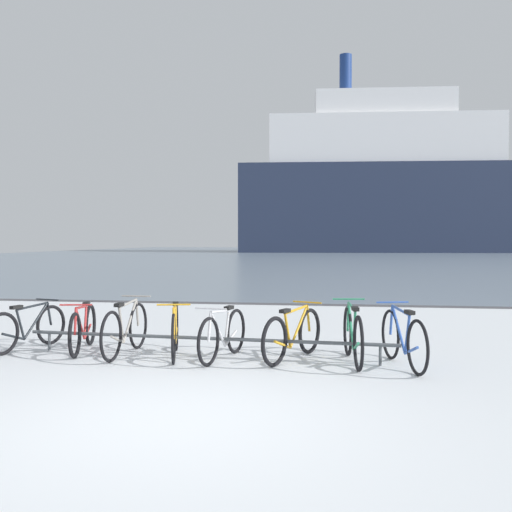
{
  "coord_description": "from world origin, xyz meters",
  "views": [
    {
      "loc": [
        1.58,
        -5.35,
        1.7
      ],
      "look_at": [
        -0.05,
        5.61,
        1.39
      ],
      "focal_mm": 41.45,
      "sensor_mm": 36.0,
      "label": 1
    }
  ],
  "objects_px": {
    "bicycle_2": "(126,329)",
    "bicycle_3": "(175,331)",
    "bicycle_4": "(223,335)",
    "ferry_ship": "(388,186)",
    "bicycle_0": "(28,328)",
    "bicycle_1": "(83,328)",
    "bicycle_5": "(293,335)",
    "bicycle_7": "(403,339)",
    "bicycle_6": "(353,335)"
  },
  "relations": [
    {
      "from": "bicycle_7",
      "to": "bicycle_4",
      "type": "bearing_deg",
      "value": 177.14
    },
    {
      "from": "bicycle_0",
      "to": "bicycle_4",
      "type": "xyz_separation_m",
      "value": [
        3.12,
        -0.28,
        0.01
      ]
    },
    {
      "from": "bicycle_1",
      "to": "bicycle_7",
      "type": "xyz_separation_m",
      "value": [
        4.7,
        -0.41,
        0.03
      ]
    },
    {
      "from": "bicycle_3",
      "to": "ferry_ship",
      "type": "xyz_separation_m",
      "value": [
        8.25,
        72.56,
        8.47
      ]
    },
    {
      "from": "bicycle_4",
      "to": "bicycle_7",
      "type": "distance_m",
      "value": 2.48
    },
    {
      "from": "bicycle_4",
      "to": "bicycle_5",
      "type": "distance_m",
      "value": 0.99
    },
    {
      "from": "bicycle_3",
      "to": "bicycle_4",
      "type": "height_order",
      "value": "bicycle_3"
    },
    {
      "from": "bicycle_5",
      "to": "ferry_ship",
      "type": "distance_m",
      "value": 73.29
    },
    {
      "from": "bicycle_0",
      "to": "ferry_ship",
      "type": "height_order",
      "value": "ferry_ship"
    },
    {
      "from": "bicycle_0",
      "to": "bicycle_4",
      "type": "bearing_deg",
      "value": -5.08
    },
    {
      "from": "bicycle_1",
      "to": "bicycle_7",
      "type": "relative_size",
      "value": 0.99
    },
    {
      "from": "bicycle_3",
      "to": "bicycle_5",
      "type": "height_order",
      "value": "bicycle_3"
    },
    {
      "from": "bicycle_6",
      "to": "bicycle_1",
      "type": "bearing_deg",
      "value": 176.25
    },
    {
      "from": "bicycle_2",
      "to": "bicycle_3",
      "type": "bearing_deg",
      "value": -3.26
    },
    {
      "from": "bicycle_2",
      "to": "bicycle_7",
      "type": "xyz_separation_m",
      "value": [
        3.95,
        -0.23,
        -0.0
      ]
    },
    {
      "from": "bicycle_6",
      "to": "bicycle_7",
      "type": "xyz_separation_m",
      "value": [
        0.66,
        -0.15,
        -0.01
      ]
    },
    {
      "from": "bicycle_3",
      "to": "bicycle_6",
      "type": "relative_size",
      "value": 0.95
    },
    {
      "from": "bicycle_2",
      "to": "ferry_ship",
      "type": "height_order",
      "value": "ferry_ship"
    },
    {
      "from": "bicycle_2",
      "to": "ferry_ship",
      "type": "bearing_deg",
      "value": 82.92
    },
    {
      "from": "bicycle_5",
      "to": "bicycle_2",
      "type": "bearing_deg",
      "value": -179.66
    },
    {
      "from": "ferry_ship",
      "to": "bicycle_0",
      "type": "bearing_deg",
      "value": -98.37
    },
    {
      "from": "bicycle_1",
      "to": "bicycle_6",
      "type": "relative_size",
      "value": 0.96
    },
    {
      "from": "bicycle_0",
      "to": "bicycle_2",
      "type": "height_order",
      "value": "bicycle_2"
    },
    {
      "from": "bicycle_1",
      "to": "bicycle_3",
      "type": "xyz_separation_m",
      "value": [
        1.51,
        -0.23,
        0.02
      ]
    },
    {
      "from": "bicycle_4",
      "to": "ferry_ship",
      "type": "bearing_deg",
      "value": 84.08
    },
    {
      "from": "bicycle_2",
      "to": "bicycle_3",
      "type": "height_order",
      "value": "bicycle_2"
    },
    {
      "from": "bicycle_3",
      "to": "bicycle_7",
      "type": "bearing_deg",
      "value": -3.3
    },
    {
      "from": "bicycle_2",
      "to": "bicycle_4",
      "type": "distance_m",
      "value": 1.48
    },
    {
      "from": "bicycle_1",
      "to": "bicycle_6",
      "type": "height_order",
      "value": "bicycle_6"
    },
    {
      "from": "bicycle_2",
      "to": "bicycle_3",
      "type": "relative_size",
      "value": 1.05
    },
    {
      "from": "bicycle_2",
      "to": "bicycle_5",
      "type": "height_order",
      "value": "bicycle_2"
    },
    {
      "from": "bicycle_0",
      "to": "bicycle_6",
      "type": "bearing_deg",
      "value": -2.96
    },
    {
      "from": "bicycle_5",
      "to": "bicycle_4",
      "type": "bearing_deg",
      "value": -173.16
    },
    {
      "from": "bicycle_1",
      "to": "bicycle_4",
      "type": "distance_m",
      "value": 2.24
    },
    {
      "from": "ferry_ship",
      "to": "bicycle_4",
      "type": "bearing_deg",
      "value": -95.92
    },
    {
      "from": "bicycle_2",
      "to": "bicycle_6",
      "type": "relative_size",
      "value": 1.0
    },
    {
      "from": "bicycle_0",
      "to": "bicycle_7",
      "type": "xyz_separation_m",
      "value": [
        5.59,
        -0.4,
        0.04
      ]
    },
    {
      "from": "bicycle_0",
      "to": "bicycle_3",
      "type": "relative_size",
      "value": 0.96
    },
    {
      "from": "bicycle_4",
      "to": "bicycle_6",
      "type": "xyz_separation_m",
      "value": [
        1.81,
        0.02,
        0.03
      ]
    },
    {
      "from": "bicycle_0",
      "to": "bicycle_1",
      "type": "height_order",
      "value": "bicycle_1"
    },
    {
      "from": "bicycle_2",
      "to": "ferry_ship",
      "type": "relative_size",
      "value": 0.04
    },
    {
      "from": "bicycle_2",
      "to": "bicycle_5",
      "type": "distance_m",
      "value": 2.46
    },
    {
      "from": "bicycle_4",
      "to": "bicycle_6",
      "type": "height_order",
      "value": "bicycle_6"
    },
    {
      "from": "bicycle_1",
      "to": "bicycle_5",
      "type": "height_order",
      "value": "bicycle_5"
    },
    {
      "from": "ferry_ship",
      "to": "bicycle_1",
      "type": "bearing_deg",
      "value": -97.68
    },
    {
      "from": "bicycle_0",
      "to": "bicycle_6",
      "type": "distance_m",
      "value": 4.94
    },
    {
      "from": "bicycle_1",
      "to": "ferry_ship",
      "type": "height_order",
      "value": "ferry_ship"
    },
    {
      "from": "bicycle_1",
      "to": "bicycle_5",
      "type": "distance_m",
      "value": 3.21
    },
    {
      "from": "bicycle_5",
      "to": "bicycle_1",
      "type": "bearing_deg",
      "value": 176.99
    },
    {
      "from": "bicycle_6",
      "to": "bicycle_4",
      "type": "bearing_deg",
      "value": -179.3
    }
  ]
}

